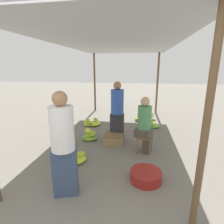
{
  "coord_description": "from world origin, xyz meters",
  "views": [
    {
      "loc": [
        0.64,
        -1.56,
        1.9
      ],
      "look_at": [
        0.0,
        2.41,
        0.87
      ],
      "focal_mm": 28.0,
      "sensor_mm": 36.0,
      "label": 1
    }
  ],
  "objects": [
    {
      "name": "vendor_seated",
      "position": [
        0.78,
        2.21,
        0.67
      ],
      "size": [
        0.44,
        0.44,
        1.29
      ],
      "color": "#4C4238",
      "rests_on": "ground"
    },
    {
      "name": "stool",
      "position": [
        0.76,
        2.2,
        0.31
      ],
      "size": [
        0.34,
        0.34,
        0.39
      ],
      "color": "brown",
      "rests_on": "ground"
    },
    {
      "name": "canopy_post_back_right",
      "position": [
        1.34,
        5.93,
        1.24
      ],
      "size": [
        0.08,
        0.08,
        2.48
      ],
      "primitive_type": "cylinder",
      "color": "brown",
      "rests_on": "ground"
    },
    {
      "name": "canopy_post_front_right",
      "position": [
        1.34,
        0.3,
        1.24
      ],
      "size": [
        0.08,
        0.08,
        2.48
      ],
      "primitive_type": "cylinder",
      "color": "brown",
      "rests_on": "ground"
    },
    {
      "name": "basin_black",
      "position": [
        0.8,
        1.13,
        0.09
      ],
      "size": [
        0.54,
        0.54,
        0.18
      ],
      "color": "maroon",
      "rests_on": "ground"
    },
    {
      "name": "banana_pile_right_1",
      "position": [
        0.71,
        4.59,
        0.11
      ],
      "size": [
        0.45,
        0.49,
        0.31
      ],
      "color": "yellow",
      "rests_on": "ground"
    },
    {
      "name": "canopy_tarp",
      "position": [
        0.0,
        3.12,
        2.5
      ],
      "size": [
        3.08,
        6.03,
        0.04
      ],
      "primitive_type": "cube",
      "color": "#B2B2B7",
      "rests_on": "canopy_post_front_left"
    },
    {
      "name": "canopy_post_back_left",
      "position": [
        -1.34,
        5.93,
        1.24
      ],
      "size": [
        0.08,
        0.08,
        2.48
      ],
      "primitive_type": "cylinder",
      "color": "brown",
      "rests_on": "ground"
    },
    {
      "name": "vendor_foreground",
      "position": [
        -0.42,
        0.61,
        0.83
      ],
      "size": [
        0.42,
        0.42,
        1.6
      ],
      "color": "#384766",
      "rests_on": "ground"
    },
    {
      "name": "banana_pile_right_2",
      "position": [
        0.95,
        5.29,
        0.07
      ],
      "size": [
        0.59,
        0.43,
        0.15
      ],
      "color": "#AECA2D",
      "rests_on": "ground"
    },
    {
      "name": "banana_pile_left_1",
      "position": [
        -0.67,
        1.59,
        0.07
      ],
      "size": [
        0.51,
        0.52,
        0.24
      ],
      "color": "yellow",
      "rests_on": "ground"
    },
    {
      "name": "banana_pile_right_0",
      "position": [
        1.06,
        4.01,
        0.08
      ],
      "size": [
        0.5,
        0.49,
        0.26
      ],
      "color": "#A6C72E",
      "rests_on": "ground"
    },
    {
      "name": "banana_pile_left_2",
      "position": [
        -1.13,
        2.27,
        0.1
      ],
      "size": [
        0.49,
        0.4,
        0.22
      ],
      "color": "yellow",
      "rests_on": "ground"
    },
    {
      "name": "crate_near",
      "position": [
        0.02,
        2.59,
        0.12
      ],
      "size": [
        0.47,
        0.47,
        0.23
      ],
      "color": "#9E7A4C",
      "rests_on": "ground"
    },
    {
      "name": "banana_pile_left_0",
      "position": [
        -0.97,
        3.88,
        0.08
      ],
      "size": [
        0.59,
        0.55,
        0.22
      ],
      "color": "#91BE32",
      "rests_on": "ground"
    },
    {
      "name": "banana_pile_left_3",
      "position": [
        -0.64,
        2.68,
        0.12
      ],
      "size": [
        0.41,
        0.38,
        0.31
      ],
      "color": "#C0D12A",
      "rests_on": "ground"
    },
    {
      "name": "shopper_walking_mid",
      "position": [
        0.07,
        2.82,
        0.81
      ],
      "size": [
        0.36,
        0.35,
        1.56
      ],
      "color": "#2D2D33",
      "rests_on": "ground"
    }
  ]
}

